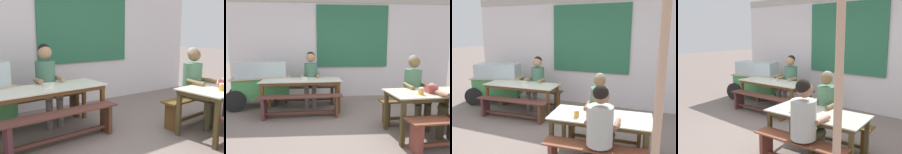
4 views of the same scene
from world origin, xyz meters
TOP-DOWN VIEW (x-y plane):
  - ground_plane at (0.00, 0.00)m, footprint 40.00×40.00m
  - backdrop_wall at (0.01, 2.60)m, footprint 6.61×0.23m
  - dining_table_far at (-1.05, 1.23)m, footprint 1.83×0.81m
  - dining_table_near at (1.27, -0.19)m, footprint 1.60×0.86m
  - bench_far_back at (-1.09, 1.74)m, footprint 1.72×0.42m
  - bench_far_front at (-1.02, 0.73)m, footprint 1.73×0.39m
  - bench_near_back at (1.23, 0.32)m, footprint 1.46×0.40m
  - food_cart at (-2.14, 1.67)m, footprint 1.79×1.15m
  - person_right_near_table at (1.13, 0.23)m, footprint 0.45×0.59m
  - person_center_facing at (-0.89, 1.69)m, footprint 0.45×0.59m
  - tissue_box at (1.16, -0.27)m, footprint 0.15×0.13m
  - condiment_jar at (0.94, -0.36)m, footprint 0.08×0.08m
  - soup_bowl at (-1.02, 1.27)m, footprint 0.17×0.17m

SIDE VIEW (x-z plane):
  - ground_plane at x=0.00m, z-range 0.00..0.00m
  - bench_far_front at x=-1.02m, z-range 0.08..0.54m
  - bench_near_back at x=1.23m, z-range 0.08..0.55m
  - bench_far_back at x=-1.09m, z-range 0.09..0.56m
  - food_cart at x=-2.14m, z-range 0.09..1.20m
  - dining_table_near at x=1.27m, z-range 0.29..1.02m
  - dining_table_far at x=-1.05m, z-range 0.29..1.02m
  - person_right_near_table at x=1.13m, z-range 0.09..1.40m
  - soup_bowl at x=-1.02m, z-range 0.73..0.78m
  - condiment_jar at x=0.94m, z-range 0.73..0.83m
  - person_center_facing at x=-0.89m, z-range 0.10..1.47m
  - tissue_box at x=1.16m, z-range 0.72..0.87m
  - backdrop_wall at x=0.01m, z-range 0.07..3.02m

